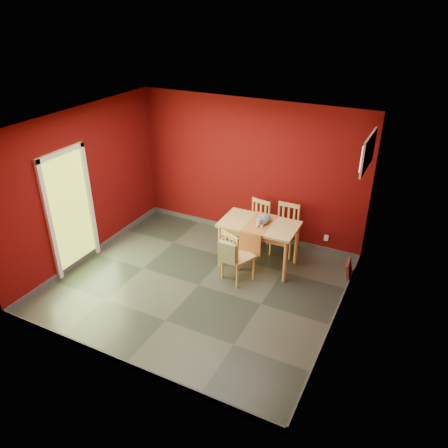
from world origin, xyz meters
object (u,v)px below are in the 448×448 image
at_px(chair_near, 236,255).
at_px(cat, 264,218).
at_px(chair_far_right, 285,229).
at_px(tote_bag, 228,253).
at_px(picture_frame, 349,271).
at_px(chair_far_left, 257,223).
at_px(dining_table, 259,228).

bearing_deg(chair_near, cat, 72.35).
bearing_deg(chair_far_right, cat, -109.45).
relative_size(tote_bag, picture_frame, 1.20).
xyz_separation_m(chair_far_left, tote_bag, (0.10, -1.44, 0.17)).
relative_size(chair_far_left, chair_far_right, 0.96).
relative_size(dining_table, chair_far_right, 1.42).
height_order(chair_far_right, chair_near, chair_far_right).
bearing_deg(picture_frame, dining_table, -171.24).
xyz_separation_m(chair_far_left, chair_far_right, (0.57, 0.01, 0.02)).
relative_size(chair_far_left, tote_bag, 2.08).
bearing_deg(chair_far_left, chair_near, -82.92).
height_order(dining_table, chair_near, chair_near).
relative_size(dining_table, cat, 3.11).
height_order(dining_table, chair_far_left, chair_far_left).
relative_size(chair_far_right, picture_frame, 2.59).
xyz_separation_m(chair_near, cat, (0.20, 0.64, 0.46)).
height_order(chair_far_left, chair_near, chair_near).
relative_size(dining_table, chair_near, 1.43).
bearing_deg(tote_bag, chair_far_right, 71.99).
height_order(chair_far_right, cat, cat).
height_order(tote_bag, picture_frame, tote_bag).
bearing_deg(cat, dining_table, -143.63).
distance_m(chair_far_left, chair_far_right, 0.57).
height_order(chair_near, picture_frame, chair_near).
xyz_separation_m(dining_table, cat, (0.06, 0.03, 0.21)).
relative_size(dining_table, picture_frame, 3.68).
bearing_deg(tote_bag, chair_far_left, 93.81).
height_order(chair_far_right, tote_bag, chair_far_right).
bearing_deg(chair_far_right, picture_frame, -16.65).
xyz_separation_m(chair_near, picture_frame, (1.70, 0.85, -0.30)).
xyz_separation_m(chair_far_left, cat, (0.36, -0.58, 0.47)).
bearing_deg(chair_far_left, picture_frame, -11.44).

